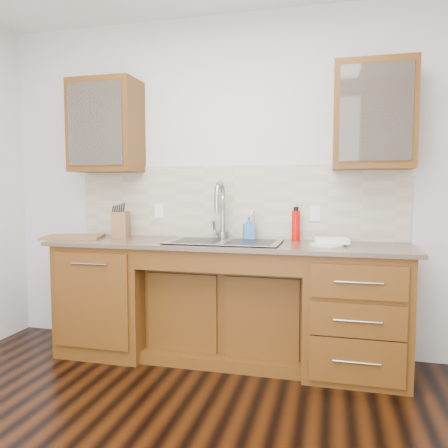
% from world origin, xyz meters
% --- Properties ---
extents(wall_back, '(4.00, 0.10, 2.70)m').
position_xyz_m(wall_back, '(0.00, 1.80, 1.35)').
color(wall_back, silver).
rests_on(wall_back, ground).
extents(base_cabinet_left, '(0.70, 0.62, 0.88)m').
position_xyz_m(base_cabinet_left, '(-0.95, 1.44, 0.44)').
color(base_cabinet_left, '#593014').
rests_on(base_cabinet_left, ground).
extents(base_cabinet_center, '(1.20, 0.44, 0.70)m').
position_xyz_m(base_cabinet_center, '(0.00, 1.53, 0.35)').
color(base_cabinet_center, '#593014').
rests_on(base_cabinet_center, ground).
extents(base_cabinet_right, '(0.70, 0.62, 0.88)m').
position_xyz_m(base_cabinet_right, '(0.95, 1.44, 0.44)').
color(base_cabinet_right, '#593014').
rests_on(base_cabinet_right, ground).
extents(countertop, '(2.70, 0.65, 0.03)m').
position_xyz_m(countertop, '(0.00, 1.43, 0.90)').
color(countertop, '#84705B').
rests_on(countertop, base_cabinet_left).
extents(backsplash, '(2.70, 0.02, 0.59)m').
position_xyz_m(backsplash, '(0.00, 1.74, 1.21)').
color(backsplash, beige).
rests_on(backsplash, wall_back).
extents(sink, '(0.84, 0.46, 0.19)m').
position_xyz_m(sink, '(0.00, 1.41, 0.83)').
color(sink, '#9E9EA5').
rests_on(sink, countertop).
extents(faucet, '(0.04, 0.04, 0.40)m').
position_xyz_m(faucet, '(-0.07, 1.64, 1.11)').
color(faucet, '#999993').
rests_on(faucet, countertop).
extents(filter_tap, '(0.02, 0.02, 0.24)m').
position_xyz_m(filter_tap, '(0.18, 1.65, 1.03)').
color(filter_tap, '#999993').
rests_on(filter_tap, countertop).
extents(upper_cabinet_left, '(0.55, 0.34, 0.75)m').
position_xyz_m(upper_cabinet_left, '(-1.05, 1.58, 1.83)').
color(upper_cabinet_left, '#593014').
rests_on(upper_cabinet_left, wall_back).
extents(upper_cabinet_right, '(0.55, 0.34, 0.75)m').
position_xyz_m(upper_cabinet_right, '(1.05, 1.58, 1.83)').
color(upper_cabinet_right, '#593014').
rests_on(upper_cabinet_right, wall_back).
extents(outlet_left, '(0.08, 0.01, 0.12)m').
position_xyz_m(outlet_left, '(-0.65, 1.73, 1.12)').
color(outlet_left, white).
rests_on(outlet_left, backsplash).
extents(outlet_right, '(0.08, 0.01, 0.12)m').
position_xyz_m(outlet_right, '(0.65, 1.73, 1.12)').
color(outlet_right, white).
rests_on(outlet_right, backsplash).
extents(soap_bottle, '(0.11, 0.11, 0.18)m').
position_xyz_m(soap_bottle, '(0.14, 1.65, 1.00)').
color(soap_bottle, '#3A77C1').
rests_on(soap_bottle, countertop).
extents(water_bottle, '(0.08, 0.08, 0.23)m').
position_xyz_m(water_bottle, '(0.51, 1.65, 1.03)').
color(water_bottle, red).
rests_on(water_bottle, countertop).
extents(plate, '(0.29, 0.29, 0.01)m').
position_xyz_m(plate, '(0.74, 1.41, 0.92)').
color(plate, beige).
rests_on(plate, countertop).
extents(dish_towel, '(0.25, 0.20, 0.04)m').
position_xyz_m(dish_towel, '(0.78, 1.45, 0.94)').
color(dish_towel, white).
rests_on(dish_towel, plate).
extents(knife_block, '(0.16, 0.22, 0.21)m').
position_xyz_m(knife_block, '(-0.92, 1.56, 1.02)').
color(knife_block, brown).
rests_on(knife_block, countertop).
extents(cutting_board, '(0.53, 0.43, 0.02)m').
position_xyz_m(cutting_board, '(-1.27, 1.40, 0.92)').
color(cutting_board, '#935823').
rests_on(cutting_board, countertop).
extents(cup_left_a, '(0.15, 0.15, 0.09)m').
position_xyz_m(cup_left_a, '(-1.16, 1.58, 1.77)').
color(cup_left_a, white).
rests_on(cup_left_a, upper_cabinet_left).
extents(cup_left_b, '(0.13, 0.13, 0.10)m').
position_xyz_m(cup_left_b, '(-0.94, 1.58, 1.77)').
color(cup_left_b, silver).
rests_on(cup_left_b, upper_cabinet_left).
extents(cup_right_a, '(0.17, 0.17, 0.10)m').
position_xyz_m(cup_right_a, '(1.00, 1.58, 1.78)').
color(cup_right_a, white).
rests_on(cup_right_a, upper_cabinet_right).
extents(cup_right_b, '(0.12, 0.12, 0.10)m').
position_xyz_m(cup_right_b, '(1.20, 1.58, 1.77)').
color(cup_right_b, white).
rests_on(cup_right_b, upper_cabinet_right).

